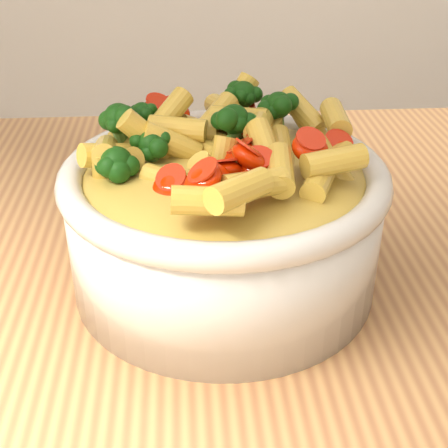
{
  "coord_description": "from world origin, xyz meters",
  "views": [
    {
      "loc": [
        0.03,
        -0.45,
        1.21
      ],
      "look_at": [
        0.06,
        -0.01,
        0.95
      ],
      "focal_mm": 50.0,
      "sensor_mm": 36.0,
      "label": 1
    }
  ],
  "objects": [
    {
      "name": "serving_bowl",
      "position": [
        0.06,
        -0.01,
        0.96
      ],
      "size": [
        0.26,
        0.26,
        0.11
      ],
      "color": "silver",
      "rests_on": "table"
    },
    {
      "name": "table",
      "position": [
        0.0,
        0.0,
        0.8
      ],
      "size": [
        1.2,
        0.8,
        0.9
      ],
      "color": "tan",
      "rests_on": "ground"
    },
    {
      "name": "pasta_salad",
      "position": [
        0.06,
        -0.01,
        1.03
      ],
      "size": [
        0.21,
        0.21,
        0.05
      ],
      "color": "gold",
      "rests_on": "serving_bowl"
    }
  ]
}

